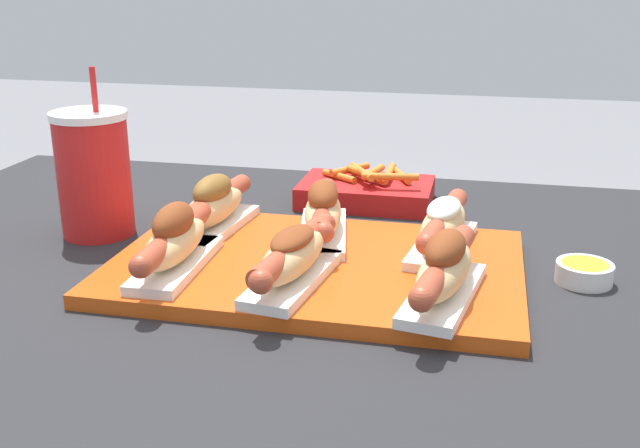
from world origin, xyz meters
name	(u,v)px	position (x,y,z in m)	size (l,w,h in m)	color
serving_tray	(316,267)	(0.01, -0.03, 0.75)	(0.50, 0.33, 0.02)	#CC4C14
hot_dog_0	(175,241)	(-0.15, -0.10, 0.79)	(0.06, 0.22, 0.08)	white
hot_dog_1	(296,257)	(0.00, -0.11, 0.79)	(0.08, 0.22, 0.06)	white
hot_dog_2	(444,269)	(0.17, -0.11, 0.79)	(0.09, 0.22, 0.08)	white
hot_dog_3	(213,206)	(-0.15, 0.04, 0.79)	(0.08, 0.22, 0.08)	white
hot_dog_4	(326,212)	(0.00, 0.05, 0.79)	(0.09, 0.21, 0.08)	white
hot_dog_5	(443,225)	(0.16, 0.04, 0.79)	(0.08, 0.22, 0.07)	white
sauce_bowl	(584,272)	(0.33, 0.01, 0.75)	(0.07, 0.07, 0.02)	white
drink_cup	(94,174)	(-0.32, 0.04, 0.82)	(0.10, 0.10, 0.23)	red
fries_basket	(367,191)	(0.02, 0.27, 0.76)	(0.21, 0.14, 0.06)	#B21919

